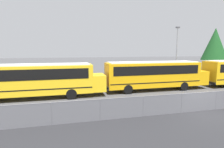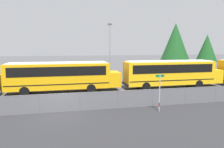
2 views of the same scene
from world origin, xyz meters
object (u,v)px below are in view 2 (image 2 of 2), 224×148
object	(u,v)px
school_bus_3	(171,72)
tree_1	(175,42)
street_sign	(160,92)
school_bus_2	(61,75)
light_pole	(110,50)
tree_0	(207,48)

from	to	relation	value
school_bus_3	tree_1	world-z (taller)	tree_1
street_sign	tree_1	size ratio (longest dim) A/B	0.32
school_bus_2	school_bus_3	size ratio (longest dim) A/B	1.00
street_sign	light_pole	distance (m)	15.12
street_sign	tree_0	distance (m)	27.48
light_pole	school_bus_2	bearing A→B (deg)	-138.35
school_bus_3	light_pole	xyz separation A→B (m)	(-6.25, 6.10, 2.50)
school_bus_2	tree_0	distance (m)	28.40
street_sign	tree_0	size ratio (longest dim) A/B	0.41
school_bus_2	street_sign	world-z (taller)	school_bus_2
school_bus_3	tree_0	bearing A→B (deg)	40.99
street_sign	tree_0	xyz separation A→B (m)	(18.55, 20.03, 3.12)
school_bus_3	street_sign	bearing A→B (deg)	-122.38
school_bus_2	school_bus_3	distance (m)	12.95
street_sign	light_pole	xyz separation A→B (m)	(-0.72, 14.82, 2.90)
school_bus_2	school_bus_3	world-z (taller)	same
tree_0	tree_1	bearing A→B (deg)	157.02
tree_0	light_pole	bearing A→B (deg)	-164.86
school_bus_2	tree_0	bearing A→B (deg)	23.28
light_pole	tree_1	world-z (taller)	tree_1
school_bus_3	tree_0	size ratio (longest dim) A/B	1.72
street_sign	light_pole	bearing A→B (deg)	92.78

